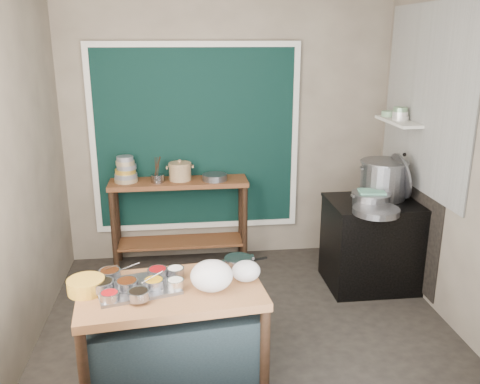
{
  "coord_description": "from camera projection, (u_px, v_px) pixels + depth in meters",
  "views": [
    {
      "loc": [
        -0.52,
        -3.92,
        2.4
      ],
      "look_at": [
        -0.02,
        0.25,
        1.11
      ],
      "focal_mm": 38.0,
      "sensor_mm": 36.0,
      "label": 1
    }
  ],
  "objects": [
    {
      "name": "curtain_panel",
      "position": [
        196.0,
        139.0,
        5.44
      ],
      "size": [
        2.1,
        0.02,
        1.9
      ],
      "primitive_type": "cube",
      "color": "black",
      "rests_on": "back_wall"
    },
    {
      "name": "curtain_frame",
      "position": [
        196.0,
        139.0,
        5.43
      ],
      "size": [
        2.22,
        0.03,
        2.02
      ],
      "primitive_type": null,
      "color": "beige",
      "rests_on": "back_wall"
    },
    {
      "name": "saucepan",
      "position": [
        238.0,
        265.0,
        3.71
      ],
      "size": [
        0.26,
        0.26,
        0.11
      ],
      "primitive_type": null,
      "rotation": [
        0.0,
        0.0,
        0.32
      ],
      "color": "gray",
      "rests_on": "prep_table"
    },
    {
      "name": "wall_shelf",
      "position": [
        399.0,
        121.0,
        5.0
      ],
      "size": [
        0.22,
        0.7,
        0.03
      ],
      "primitive_type": "cube",
      "color": "beige",
      "rests_on": "right_wall"
    },
    {
      "name": "shelf_bowl_green",
      "position": [
        389.0,
        114.0,
        5.23
      ],
      "size": [
        0.18,
        0.18,
        0.05
      ],
      "primitive_type": "cylinder",
      "rotation": [
        0.0,
        0.0,
        -0.24
      ],
      "color": "gray",
      "rests_on": "wall_shelf"
    },
    {
      "name": "tile_panel",
      "position": [
        426.0,
        99.0,
        4.66
      ],
      "size": [
        0.02,
        1.7,
        1.7
      ],
      "primitive_type": "cube",
      "color": "#B2B2AA",
      "rests_on": "right_wall"
    },
    {
      "name": "shelf_bowl_stack",
      "position": [
        400.0,
        114.0,
        4.97
      ],
      "size": [
        0.16,
        0.16,
        0.13
      ],
      "color": "silver",
      "rests_on": "wall_shelf"
    },
    {
      "name": "back_counter",
      "position": [
        180.0,
        222.0,
        5.49
      ],
      "size": [
        1.45,
        0.4,
        0.95
      ],
      "primitive_type": "cube",
      "color": "brown",
      "rests_on": "floor"
    },
    {
      "name": "stove_top",
      "position": [
        377.0,
        203.0,
        4.9
      ],
      "size": [
        0.92,
        0.69,
        0.03
      ],
      "primitive_type": "cube",
      "color": "black",
      "rests_on": "stove_block"
    },
    {
      "name": "condiment_tray",
      "position": [
        138.0,
        287.0,
        3.47
      ],
      "size": [
        0.62,
        0.51,
        0.02
      ],
      "primitive_type": "cube",
      "rotation": [
        0.0,
        0.0,
        0.25
      ],
      "color": "gray",
      "rests_on": "prep_table"
    },
    {
      "name": "pot_lid",
      "position": [
        400.0,
        176.0,
        4.93
      ],
      "size": [
        0.12,
        0.46,
        0.45
      ],
      "primitive_type": "cylinder",
      "rotation": [
        0.0,
        1.36,
        0.0
      ],
      "color": "gray",
      "rests_on": "stove_top"
    },
    {
      "name": "left_wall",
      "position": [
        18.0,
        174.0,
        3.87
      ],
      "size": [
        0.02,
        3.0,
        2.8
      ],
      "primitive_type": "cube",
      "color": "gray",
      "rests_on": "floor"
    },
    {
      "name": "soot_patch",
      "position": [
        409.0,
        214.0,
        5.09
      ],
      "size": [
        0.01,
        1.3,
        1.3
      ],
      "primitive_type": "cube",
      "color": "black",
      "rests_on": "right_wall"
    },
    {
      "name": "stock_pot",
      "position": [
        383.0,
        180.0,
        4.95
      ],
      "size": [
        0.53,
        0.53,
        0.37
      ],
      "primitive_type": null,
      "rotation": [
        0.0,
        0.0,
        0.12
      ],
      "color": "gray",
      "rests_on": "stove_top"
    },
    {
      "name": "right_wall",
      "position": [
        453.0,
        161.0,
        4.27
      ],
      "size": [
        0.02,
        3.0,
        2.8
      ],
      "primitive_type": "cube",
      "color": "gray",
      "rests_on": "floor"
    },
    {
      "name": "steamer",
      "position": [
        371.0,
        199.0,
        4.77
      ],
      "size": [
        0.43,
        0.43,
        0.12
      ],
      "primitive_type": null,
      "rotation": [
        0.0,
        0.0,
        0.14
      ],
      "color": "gray",
      "rests_on": "stove_top"
    },
    {
      "name": "bowl_stack",
      "position": [
        126.0,
        171.0,
        5.26
      ],
      "size": [
        0.24,
        0.24,
        0.27
      ],
      "color": "tan",
      "rests_on": "back_counter"
    },
    {
      "name": "back_wall",
      "position": [
        228.0,
        133.0,
        5.5
      ],
      "size": [
        3.5,
        0.02,
        2.8
      ],
      "primitive_type": "cube",
      "color": "gray",
      "rests_on": "floor"
    },
    {
      "name": "plastic_bag_b",
      "position": [
        246.0,
        271.0,
        3.56
      ],
      "size": [
        0.25,
        0.24,
        0.15
      ],
      "primitive_type": "ellipsoid",
      "rotation": [
        0.0,
        0.0,
        0.4
      ],
      "color": "white",
      "rests_on": "prep_table"
    },
    {
      "name": "utensil_cup",
      "position": [
        158.0,
        178.0,
        5.27
      ],
      "size": [
        0.17,
        0.17,
        0.08
      ],
      "primitive_type": "cylinder",
      "rotation": [
        0.0,
        0.0,
        -0.26
      ],
      "color": "gray",
      "rests_on": "back_counter"
    },
    {
      "name": "wide_bowl",
      "position": [
        215.0,
        177.0,
        5.35
      ],
      "size": [
        0.32,
        0.32,
        0.06
      ],
      "primitive_type": "cylinder",
      "rotation": [
        0.0,
        0.0,
        -0.28
      ],
      "color": "gray",
      "rests_on": "back_counter"
    },
    {
      "name": "condiment_bowls",
      "position": [
        135.0,
        282.0,
        3.45
      ],
      "size": [
        0.63,
        0.47,
        0.06
      ],
      "color": "gray",
      "rests_on": "condiment_tray"
    },
    {
      "name": "green_cloth",
      "position": [
        372.0,
        192.0,
        4.75
      ],
      "size": [
        0.26,
        0.22,
        0.02
      ],
      "primitive_type": "cube",
      "rotation": [
        0.0,
        0.0,
        -0.16
      ],
      "color": "#58947A",
      "rests_on": "steamer"
    },
    {
      "name": "prep_table",
      "position": [
        173.0,
        336.0,
        3.59
      ],
      "size": [
        1.32,
        0.85,
        0.75
      ],
      "primitive_type": "cube",
      "rotation": [
        0.0,
        0.0,
        0.11
      ],
      "color": "brown",
      "rests_on": "floor"
    },
    {
      "name": "plastic_bag_a",
      "position": [
        212.0,
        276.0,
        3.42
      ],
      "size": [
        0.3,
        0.26,
        0.22
      ],
      "primitive_type": "ellipsoid",
      "rotation": [
        0.0,
        0.0,
        -0.03
      ],
      "color": "white",
      "rests_on": "prep_table"
    },
    {
      "name": "ceramic_crock",
      "position": [
        180.0,
        172.0,
        5.34
      ],
      "size": [
        0.26,
        0.26,
        0.17
      ],
      "primitive_type": null,
      "rotation": [
        0.0,
        0.0,
        0.06
      ],
      "color": "#957A51",
      "rests_on": "back_counter"
    },
    {
      "name": "floor",
      "position": [
        246.0,
        322.0,
        4.48
      ],
      "size": [
        3.5,
        3.0,
        0.02
      ],
      "primitive_type": "cube",
      "color": "#2E2A23",
      "rests_on": "ground"
    },
    {
      "name": "shallow_pan",
      "position": [
        376.0,
        211.0,
        4.55
      ],
      "size": [
        0.52,
        0.52,
        0.05
      ],
      "primitive_type": "cylinder",
      "rotation": [
        0.0,
        0.0,
        0.3
      ],
      "color": "gray",
      "rests_on": "stove_top"
    },
    {
      "name": "stove_block",
      "position": [
        373.0,
        245.0,
        5.03
      ],
      "size": [
        0.9,
        0.68,
        0.85
      ],
      "primitive_type": "cube",
      "color": "black",
      "rests_on": "floor"
    },
    {
      "name": "yellow_basin",
      "position": [
        86.0,
        286.0,
        3.41
      ],
      "size": [
        0.33,
        0.33,
        0.1
      ],
      "primitive_type": "cylinder",
      "rotation": [
        0.0,
        0.0,
        -0.37
      ],
      "color": "gold",
      "rests_on": "prep_table"
    }
  ]
}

